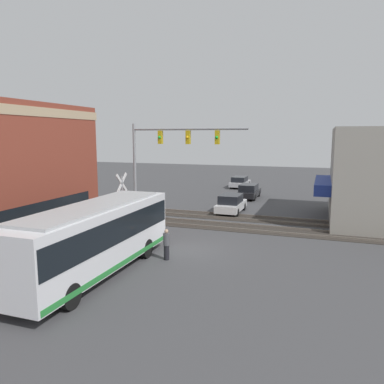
% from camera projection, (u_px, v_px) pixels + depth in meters
% --- Properties ---
extents(ground_plane, '(120.00, 120.00, 0.00)m').
position_uv_depth(ground_plane, '(189.00, 250.00, 21.00)').
color(ground_plane, '#424244').
extents(city_bus, '(10.28, 2.59, 3.27)m').
position_uv_depth(city_bus, '(95.00, 237.00, 17.06)').
color(city_bus, silver).
rests_on(city_bus, ground).
extents(traffic_signal_gantry, '(0.42, 8.20, 7.20)m').
position_uv_depth(traffic_signal_gantry, '(166.00, 150.00, 25.60)').
color(traffic_signal_gantry, gray).
rests_on(traffic_signal_gantry, ground).
extents(crossing_signal, '(1.41, 1.18, 3.81)m').
position_uv_depth(crossing_signal, '(122.00, 195.00, 25.99)').
color(crossing_signal, gray).
rests_on(crossing_signal, ground).
extents(rail_track_near, '(2.60, 60.00, 0.15)m').
position_uv_depth(rail_track_near, '(218.00, 226.00, 26.59)').
color(rail_track_near, '#332D28').
rests_on(rail_track_near, ground).
extents(rail_track_far, '(2.60, 60.00, 0.15)m').
position_uv_depth(rail_track_far, '(228.00, 217.00, 29.58)').
color(rail_track_far, '#332D28').
rests_on(rail_track_far, ground).
extents(parked_car_white, '(4.28, 1.82, 1.55)m').
position_uv_depth(parked_car_white, '(231.00, 204.00, 31.10)').
color(parked_car_white, silver).
rests_on(parked_car_white, ground).
extents(parked_car_black, '(4.50, 1.82, 1.47)m').
position_uv_depth(parked_car_black, '(249.00, 192.00, 38.32)').
color(parked_car_black, black).
rests_on(parked_car_black, ground).
extents(parked_car_silver, '(4.54, 1.82, 1.37)m').
position_uv_depth(parked_car_silver, '(240.00, 182.00, 46.36)').
color(parked_car_silver, '#B7B7BC').
rests_on(parked_car_silver, ground).
extents(pedestrian_at_crossing, '(0.34, 0.34, 1.82)m').
position_uv_depth(pedestrian_at_crossing, '(145.00, 215.00, 25.90)').
color(pedestrian_at_crossing, black).
rests_on(pedestrian_at_crossing, ground).
extents(pedestrian_near_bus, '(0.34, 0.34, 1.62)m').
position_uv_depth(pedestrian_near_bus, '(166.00, 244.00, 19.24)').
color(pedestrian_near_bus, black).
rests_on(pedestrian_near_bus, ground).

